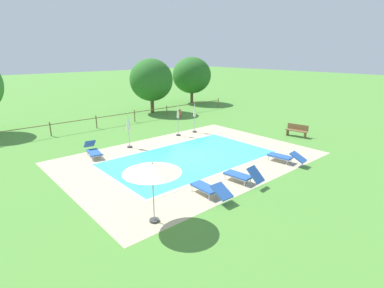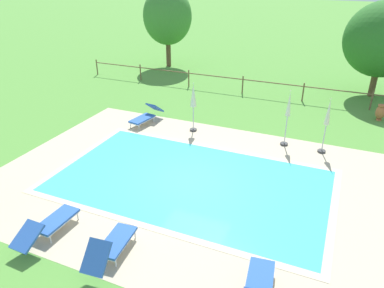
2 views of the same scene
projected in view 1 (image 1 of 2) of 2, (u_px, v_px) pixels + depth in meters
ground_plane at (190, 158)px, 17.19m from camera, size 160.00×160.00×0.00m
pool_deck_paving at (190, 158)px, 17.19m from camera, size 13.91×9.89×0.01m
swimming_pool_water at (190, 158)px, 17.19m from camera, size 9.35×5.34×0.01m
pool_coping_rim at (190, 158)px, 17.18m from camera, size 9.83×5.82×0.01m
sun_lounger_north_near_steps at (243, 175)px, 13.81m from camera, size 0.78×1.98×0.92m
sun_lounger_north_mid at (210, 189)px, 12.52m from camera, size 0.65×2.08×0.73m
sun_lounger_north_far at (93, 150)px, 17.39m from camera, size 0.93×2.07×0.85m
sun_lounger_north_end at (285, 157)px, 16.34m from camera, size 0.86×2.13×0.72m
patio_umbrella_open_foreground at (152, 168)px, 10.16m from camera, size 2.05×2.05×2.28m
patio_umbrella_closed_row_west at (178, 115)px, 21.35m from camera, size 0.32×0.32×2.41m
patio_umbrella_closed_row_mid_west at (128, 124)px, 18.62m from camera, size 0.32×0.32×2.28m
patio_umbrella_closed_row_centre at (195, 113)px, 22.27m from camera, size 0.32×0.32×2.32m
wooden_bench_lawn_side at (297, 130)px, 21.44m from camera, size 0.70×1.55×0.87m
terracotta_urn_near_fence at (179, 114)px, 27.33m from camera, size 0.46×0.46×0.80m
perimeter_fence at (116, 117)px, 24.71m from camera, size 24.39×0.08×1.05m
tree_far_west at (192, 75)px, 34.85m from camera, size 4.48×4.48×5.30m
tree_centre at (151, 80)px, 29.12m from camera, size 4.19×4.19×5.26m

